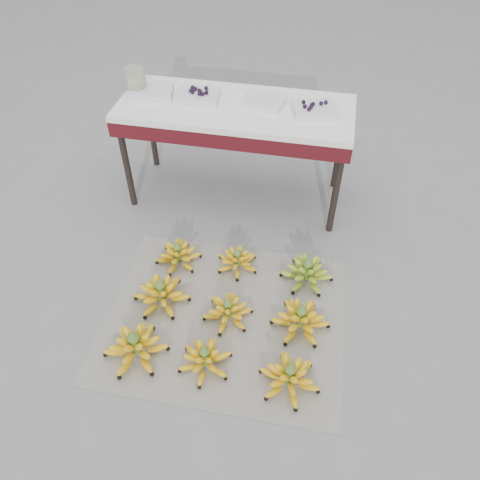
% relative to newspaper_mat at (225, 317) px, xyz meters
% --- Properties ---
extents(ground, '(60.00, 60.00, 0.00)m').
position_rel_newspaper_mat_xyz_m(ground, '(-0.03, 0.07, -0.00)').
color(ground, slate).
rests_on(ground, ground).
extents(newspaper_mat, '(1.27, 1.07, 0.01)m').
position_rel_newspaper_mat_xyz_m(newspaper_mat, '(0.00, 0.00, 0.00)').
color(newspaper_mat, silver).
rests_on(newspaper_mat, ground).
extents(bunch_front_left, '(0.32, 0.32, 0.19)m').
position_rel_newspaper_mat_xyz_m(bunch_front_left, '(-0.37, -0.31, 0.07)').
color(bunch_front_left, yellow).
rests_on(bunch_front_left, newspaper_mat).
extents(bunch_front_center, '(0.29, 0.29, 0.16)m').
position_rel_newspaper_mat_xyz_m(bunch_front_center, '(-0.03, -0.30, 0.06)').
color(bunch_front_center, yellow).
rests_on(bunch_front_center, newspaper_mat).
extents(bunch_front_right, '(0.35, 0.35, 0.17)m').
position_rel_newspaper_mat_xyz_m(bunch_front_right, '(0.38, -0.32, 0.06)').
color(bunch_front_right, yellow).
rests_on(bunch_front_right, newspaper_mat).
extents(bunch_mid_left, '(0.35, 0.35, 0.18)m').
position_rel_newspaper_mat_xyz_m(bunch_mid_left, '(-0.35, 0.03, 0.06)').
color(bunch_mid_left, yellow).
rests_on(bunch_mid_left, newspaper_mat).
extents(bunch_mid_center, '(0.32, 0.32, 0.16)m').
position_rel_newspaper_mat_xyz_m(bunch_mid_center, '(0.02, -0.00, 0.06)').
color(bunch_mid_center, yellow).
rests_on(bunch_mid_center, newspaper_mat).
extents(bunch_mid_right, '(0.39, 0.39, 0.18)m').
position_rel_newspaper_mat_xyz_m(bunch_mid_right, '(0.39, 0.01, 0.06)').
color(bunch_mid_right, yellow).
rests_on(bunch_mid_right, newspaper_mat).
extents(bunch_back_left, '(0.33, 0.33, 0.16)m').
position_rel_newspaper_mat_xyz_m(bunch_back_left, '(-0.35, 0.33, 0.06)').
color(bunch_back_left, yellow).
rests_on(bunch_back_left, newspaper_mat).
extents(bunch_back_center, '(0.29, 0.29, 0.15)m').
position_rel_newspaper_mat_xyz_m(bunch_back_center, '(-0.01, 0.36, 0.05)').
color(bunch_back_center, yellow).
rests_on(bunch_back_center, newspaper_mat).
extents(bunch_back_right, '(0.32, 0.32, 0.18)m').
position_rel_newspaper_mat_xyz_m(bunch_back_right, '(0.39, 0.34, 0.06)').
color(bunch_back_right, '#7EBA29').
rests_on(bunch_back_right, newspaper_mat).
extents(vendor_table, '(1.39, 0.56, 0.67)m').
position_rel_newspaper_mat_xyz_m(vendor_table, '(-0.16, 1.03, 0.59)').
color(vendor_table, black).
rests_on(vendor_table, ground).
extents(tray_far_left, '(0.29, 0.24, 0.04)m').
position_rel_newspaper_mat_xyz_m(tray_far_left, '(-0.68, 1.04, 0.69)').
color(tray_far_left, silver).
rests_on(tray_far_left, vendor_table).
extents(tray_left, '(0.26, 0.20, 0.06)m').
position_rel_newspaper_mat_xyz_m(tray_left, '(-0.39, 1.05, 0.69)').
color(tray_left, silver).
rests_on(tray_left, vendor_table).
extents(tray_right, '(0.26, 0.21, 0.04)m').
position_rel_newspaper_mat_xyz_m(tray_right, '(0.01, 1.07, 0.68)').
color(tray_right, silver).
rests_on(tray_right, vendor_table).
extents(tray_far_right, '(0.28, 0.23, 0.06)m').
position_rel_newspaper_mat_xyz_m(tray_far_right, '(0.31, 1.02, 0.69)').
color(tray_far_right, silver).
rests_on(tray_far_right, vendor_table).
extents(glass_jar, '(0.15, 0.15, 0.15)m').
position_rel_newspaper_mat_xyz_m(glass_jar, '(-0.77, 1.06, 0.74)').
color(glass_jar, beige).
rests_on(glass_jar, vendor_table).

